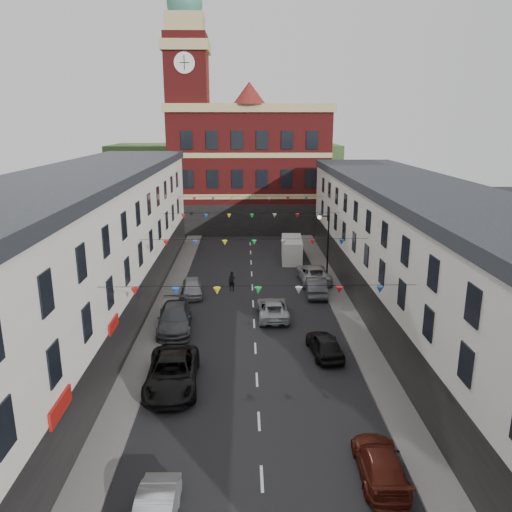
{
  "coord_description": "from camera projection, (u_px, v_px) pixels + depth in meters",
  "views": [
    {
      "loc": [
        -0.63,
        -29.06,
        13.95
      ],
      "look_at": [
        0.2,
        6.82,
        4.24
      ],
      "focal_mm": 35.0,
      "sensor_mm": 36.0,
      "label": 1
    }
  ],
  "objects": [
    {
      "name": "car_right_e",
      "position": [
        316.0,
        286.0,
        41.38
      ],
      "size": [
        1.84,
        4.64,
        1.5
      ],
      "primitive_type": "imported",
      "rotation": [
        0.0,
        0.0,
        3.09
      ],
      "color": "#44454B",
      "rests_on": "ground"
    },
    {
      "name": "car_right_c",
      "position": [
        380.0,
        463.0,
        20.06
      ],
      "size": [
        1.96,
        4.46,
        1.28
      ],
      "primitive_type": "imported",
      "rotation": [
        0.0,
        0.0,
        3.1
      ],
      "color": "#4F180F",
      "rests_on": "ground"
    },
    {
      "name": "car_left_c",
      "position": [
        172.0,
        373.0,
        26.93
      ],
      "size": [
        3.0,
        6.04,
        1.64
      ],
      "primitive_type": "imported",
      "rotation": [
        0.0,
        0.0,
        0.05
      ],
      "color": "black",
      "rests_on": "ground"
    },
    {
      "name": "ground",
      "position": [
        255.0,
        348.0,
        31.7
      ],
      "size": [
        160.0,
        160.0,
        0.0
      ],
      "primitive_type": "plane",
      "color": "black",
      "rests_on": "ground"
    },
    {
      "name": "pedestrian",
      "position": [
        232.0,
        281.0,
        42.29
      ],
      "size": [
        0.73,
        0.62,
        1.69
      ],
      "primitive_type": "imported",
      "rotation": [
        0.0,
        0.0,
        -0.41
      ],
      "color": "black",
      "rests_on": "ground"
    },
    {
      "name": "car_left_e",
      "position": [
        192.0,
        287.0,
        41.24
      ],
      "size": [
        2.12,
        4.21,
        1.38
      ],
      "primitive_type": "imported",
      "rotation": [
        0.0,
        0.0,
        0.13
      ],
      "color": "#9A9CA2",
      "rests_on": "ground"
    },
    {
      "name": "moving_car",
      "position": [
        273.0,
        308.0,
        36.61
      ],
      "size": [
        2.29,
        4.84,
        1.33
      ],
      "primitive_type": "imported",
      "rotation": [
        0.0,
        0.0,
        3.16
      ],
      "color": "#AEB2B6",
      "rests_on": "ground"
    },
    {
      "name": "terrace_right",
      "position": [
        440.0,
        270.0,
        31.66
      ],
      "size": [
        8.4,
        56.0,
        9.7
      ],
      "color": "silver",
      "rests_on": "ground"
    },
    {
      "name": "street_lamp",
      "position": [
        325.0,
        238.0,
        44.34
      ],
      "size": [
        1.1,
        0.36,
        6.0
      ],
      "color": "black",
      "rests_on": "ground"
    },
    {
      "name": "terrace_left",
      "position": [
        66.0,
        264.0,
        31.01
      ],
      "size": [
        8.4,
        56.0,
        10.7
      ],
      "color": "silver",
      "rests_on": "ground"
    },
    {
      "name": "car_right_f",
      "position": [
        313.0,
        273.0,
        44.76
      ],
      "size": [
        2.81,
        5.67,
        1.54
      ],
      "primitive_type": "imported",
      "rotation": [
        0.0,
        0.0,
        3.19
      ],
      "color": "#9FA1A3",
      "rests_on": "ground"
    },
    {
      "name": "distant_hill",
      "position": [
        226.0,
        173.0,
        90.14
      ],
      "size": [
        40.0,
        14.0,
        10.0
      ],
      "primitive_type": "cube",
      "color": "#2B4821",
      "rests_on": "ground"
    },
    {
      "name": "car_right_d",
      "position": [
        325.0,
        344.0,
        30.62
      ],
      "size": [
        2.11,
        4.32,
        1.42
      ],
      "primitive_type": "imported",
      "rotation": [
        0.0,
        0.0,
        3.25
      ],
      "color": "black",
      "rests_on": "ground"
    },
    {
      "name": "clock_tower",
      "position": [
        188.0,
        113.0,
        61.41
      ],
      "size": [
        5.6,
        5.6,
        30.0
      ],
      "color": "maroon",
      "rests_on": "ground"
    },
    {
      "name": "pavement_right",
      "position": [
        356.0,
        333.0,
        33.77
      ],
      "size": [
        1.8,
        64.0,
        0.15
      ],
      "primitive_type": "cube",
      "color": "#605E5B",
      "rests_on": "ground"
    },
    {
      "name": "pavement_left",
      "position": [
        152.0,
        335.0,
        33.46
      ],
      "size": [
        1.8,
        64.0,
        0.15
      ],
      "primitive_type": "cube",
      "color": "#605E5B",
      "rests_on": "ground"
    },
    {
      "name": "civic_building",
      "position": [
        249.0,
        167.0,
        66.2
      ],
      "size": [
        20.6,
        13.3,
        18.5
      ],
      "color": "maroon",
      "rests_on": "ground"
    },
    {
      "name": "car_left_d",
      "position": [
        175.0,
        318.0,
        34.4
      ],
      "size": [
        2.68,
        5.74,
        1.62
      ],
      "primitive_type": "imported",
      "rotation": [
        0.0,
        0.0,
        0.07
      ],
      "color": "#484A50",
      "rests_on": "ground"
    },
    {
      "name": "white_van",
      "position": [
        292.0,
        250.0,
        51.47
      ],
      "size": [
        2.34,
        5.36,
        2.32
      ],
      "primitive_type": "cube",
      "rotation": [
        0.0,
        0.0,
        -0.06
      ],
      "color": "silver",
      "rests_on": "ground"
    }
  ]
}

